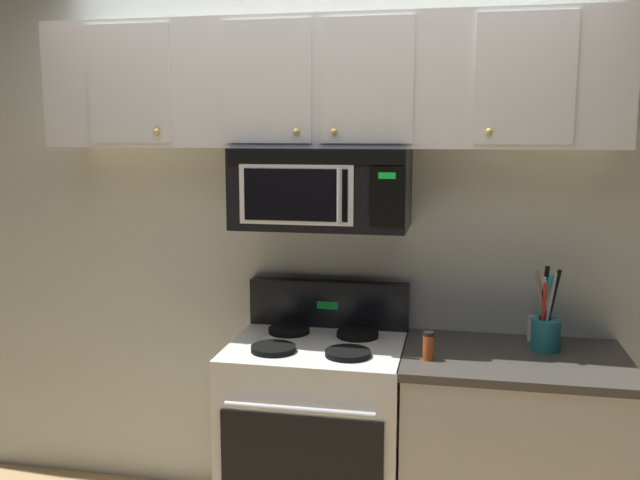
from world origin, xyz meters
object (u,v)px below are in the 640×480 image
Objects in this scene: stove_range at (317,436)px; utensil_crock_teal at (546,328)px; salt_shaker at (532,329)px; spice_jar at (428,346)px; over_range_microwave at (322,188)px.

utensil_crock_teal is (0.97, 0.10, 0.53)m from stove_range.
utensil_crock_teal is 3.15× the size of salt_shaker.
stove_range is 9.57× the size of spice_jar.
over_range_microwave reaches higher than utensil_crock_teal.
over_range_microwave is at bearing 179.22° from utensil_crock_teal.
salt_shaker is (0.93, 0.23, 0.49)m from stove_range.
utensil_crock_teal is at bearing -0.78° from over_range_microwave.
stove_range is 9.91× the size of salt_shaker.
utensil_crock_teal is at bearing -71.22° from salt_shaker.
over_range_microwave reaches higher than spice_jar.
over_range_microwave is 6.49× the size of spice_jar.
over_range_microwave reaches higher than stove_range.
over_range_microwave is 1.12m from salt_shaker.
stove_range is 0.70m from spice_jar.
salt_shaker is 0.56m from spice_jar.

